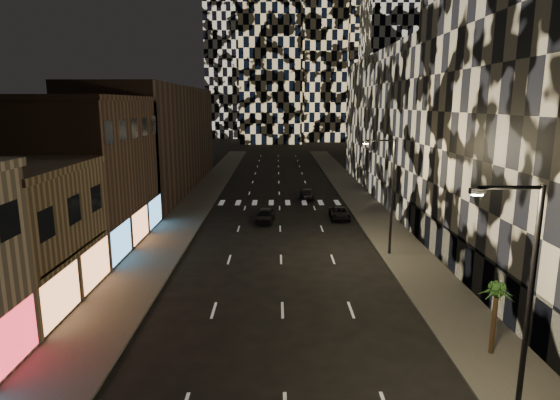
{
  "coord_description": "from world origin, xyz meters",
  "views": [
    {
      "loc": [
        -0.32,
        -5.33,
        11.82
      ],
      "look_at": [
        -0.12,
        22.66,
        6.0
      ],
      "focal_mm": 30.0,
      "sensor_mm": 36.0,
      "label": 1
    }
  ],
  "objects_px": {
    "streetlight_near": "(524,291)",
    "streetlight_far": "(389,189)",
    "car_dark_oncoming": "(307,194)",
    "car_dark_midlane": "(265,215)",
    "car_dark_rightlane": "(340,214)",
    "palm_tree": "(496,295)"
  },
  "relations": [
    {
      "from": "streetlight_far",
      "to": "palm_tree",
      "type": "bearing_deg",
      "value": -84.17
    },
    {
      "from": "car_dark_oncoming",
      "to": "palm_tree",
      "type": "bearing_deg",
      "value": 102.98
    },
    {
      "from": "streetlight_far",
      "to": "car_dark_rightlane",
      "type": "xyz_separation_m",
      "value": [
        -2.14,
        11.74,
        -4.76
      ]
    },
    {
      "from": "car_dark_rightlane",
      "to": "car_dark_oncoming",
      "type": "bearing_deg",
      "value": 105.44
    },
    {
      "from": "streetlight_near",
      "to": "streetlight_far",
      "type": "height_order",
      "value": "same"
    },
    {
      "from": "streetlight_near",
      "to": "car_dark_oncoming",
      "type": "bearing_deg",
      "value": 96.54
    },
    {
      "from": "car_dark_midlane",
      "to": "palm_tree",
      "type": "distance_m",
      "value": 28.04
    },
    {
      "from": "streetlight_far",
      "to": "car_dark_rightlane",
      "type": "distance_m",
      "value": 12.85
    },
    {
      "from": "streetlight_near",
      "to": "car_dark_midlane",
      "type": "distance_m",
      "value": 32.35
    },
    {
      "from": "streetlight_near",
      "to": "palm_tree",
      "type": "height_order",
      "value": "streetlight_near"
    },
    {
      "from": "streetlight_far",
      "to": "car_dark_midlane",
      "type": "distance_m",
      "value": 15.1
    },
    {
      "from": "streetlight_far",
      "to": "car_dark_oncoming",
      "type": "bearing_deg",
      "value": 102.26
    },
    {
      "from": "streetlight_far",
      "to": "car_dark_midlane",
      "type": "relative_size",
      "value": 2.17
    },
    {
      "from": "car_dark_midlane",
      "to": "palm_tree",
      "type": "height_order",
      "value": "palm_tree"
    },
    {
      "from": "streetlight_near",
      "to": "palm_tree",
      "type": "relative_size",
      "value": 2.56
    },
    {
      "from": "car_dark_rightlane",
      "to": "palm_tree",
      "type": "xyz_separation_m",
      "value": [
        3.68,
        -26.79,
        2.46
      ]
    },
    {
      "from": "streetlight_near",
      "to": "streetlight_far",
      "type": "bearing_deg",
      "value": 90.0
    },
    {
      "from": "car_dark_oncoming",
      "to": "car_dark_rightlane",
      "type": "relative_size",
      "value": 1.05
    },
    {
      "from": "streetlight_near",
      "to": "car_dark_rightlane",
      "type": "relative_size",
      "value": 2.1
    },
    {
      "from": "car_dark_midlane",
      "to": "car_dark_rightlane",
      "type": "bearing_deg",
      "value": 16.59
    },
    {
      "from": "streetlight_far",
      "to": "palm_tree",
      "type": "height_order",
      "value": "streetlight_far"
    },
    {
      "from": "car_dark_oncoming",
      "to": "car_dark_rightlane",
      "type": "bearing_deg",
      "value": 107.63
    }
  ]
}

